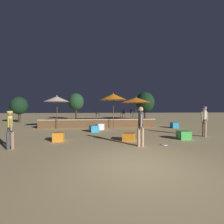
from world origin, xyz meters
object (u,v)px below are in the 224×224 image
Objects in this scene: cube_seat_2 at (100,127)px; person_0 at (141,124)px; background_tree_2 at (76,102)px; background_tree_1 at (145,102)px; cube_seat_0 at (94,129)px; bistro_chair_2 at (132,113)px; bistro_chair_1 at (97,113)px; cube_seat_5 at (129,137)px; cube_seat_1 at (174,125)px; background_tree_0 at (19,106)px; patio_umbrella_2 at (136,100)px; frisbee_disc at (164,145)px; cube_seat_4 at (184,135)px; patio_umbrella_1 at (113,97)px; person_2 at (10,128)px; person_1 at (204,119)px; bistro_chair_0 at (123,113)px; patio_umbrella_0 at (57,99)px; cube_seat_3 at (59,137)px.

cube_seat_2 is 0.40× the size of person_0.
cube_seat_2 is 13.49m from background_tree_2.
person_0 is at bearing -109.26° from background_tree_1.
cube_seat_2 reaches higher than cube_seat_0.
bistro_chair_1 is at bearing 146.23° from bistro_chair_2.
background_tree_2 reaches higher than cube_seat_5.
cube_seat_1 is 18.11m from background_tree_0.
patio_umbrella_2 reaches higher than cube_seat_1.
background_tree_1 is (7.61, 11.21, 2.54)m from cube_seat_2.
background_tree_1 reaches higher than background_tree_0.
bistro_chair_1 is 8.82m from frisbee_disc.
cube_seat_4 is (4.60, -4.40, -0.01)m from cube_seat_2.
person_2 is at bearing -128.98° from patio_umbrella_1.
bistro_chair_0 is (-3.82, 6.90, 0.25)m from person_1.
background_tree_1 reaches higher than bistro_chair_0.
person_0 is at bearing -51.34° from patio_umbrella_0.
bistro_chair_2 is 12.09m from background_tree_2.
bistro_chair_0 is 3.31× the size of frisbee_disc.
background_tree_2 is at bearing -176.79° from bistro_chair_0.
cube_seat_4 is at bearing 33.28° from person_0.
person_2 is at bearing -124.92° from cube_seat_2.
frisbee_disc is at bearing -75.22° from patio_umbrella_1.
bistro_chair_1 reaches higher than person_2.
cube_seat_4 is 0.38× the size of person_2.
person_1 is 15.12m from background_tree_1.
cube_seat_2 is at bearing -160.46° from patio_umbrella_2.
person_1 is 2.07× the size of bistro_chair_2.
cube_seat_4 is at bearing -56.44° from patio_umbrella_1.
cube_seat_3 reaches higher than frisbee_disc.
background_tree_0 is (-7.55, 11.66, 1.88)m from cube_seat_3.
cube_seat_1 is at bearing 26.80° from cube_seat_3.
cube_seat_2 is 4.70m from bistro_chair_2.
cube_seat_1 is at bearing 174.34° from person_1.
patio_umbrella_2 reaches higher than frisbee_disc.
cube_seat_1 is 0.30× the size of person_1.
background_tree_0 reaches higher than cube_seat_2.
cube_seat_3 is 14.02m from background_tree_0.
person_0 is (0.25, -1.32, 0.80)m from cube_seat_5.
bistro_chair_2 is at bearing 52.22° from bistro_chair_0.
bistro_chair_1 reaches higher than frisbee_disc.
bistro_chair_1 is (-1.67, 6.92, 1.13)m from cube_seat_5.
bistro_chair_1 reaches higher than cube_seat_1.
cube_seat_4 is 0.69× the size of bistro_chair_1.
background_tree_1 reaches higher than cube_seat_3.
background_tree_2 is at bearing 111.54° from patio_umbrella_1.
cube_seat_1 is 16.25m from background_tree_2.
cube_seat_2 is 0.45× the size of person_2.
cube_seat_1 is at bearing 42.43° from cube_seat_5.
background_tree_0 is at bearing 133.49° from cube_seat_5.
patio_umbrella_1 is at bearing 103.31° from person_0.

